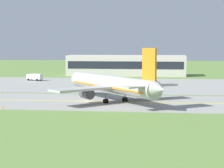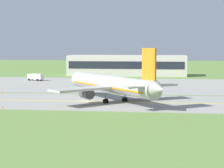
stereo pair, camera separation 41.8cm
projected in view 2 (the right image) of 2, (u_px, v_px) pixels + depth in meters
ground_plane at (87, 102)px, 100.08m from camera, size 500.00×500.00×0.00m
taxiway_strip at (87, 102)px, 100.08m from camera, size 240.00×28.00×0.10m
apron_pad at (141, 85)px, 140.24m from camera, size 140.00×52.00×0.10m
taxiway_centreline at (87, 101)px, 100.07m from camera, size 220.00×0.60×0.01m
airplane_lead at (112, 84)px, 99.32m from camera, size 29.35×33.25×12.70m
service_truck_baggage at (35, 77)px, 156.63m from camera, size 6.34×3.81×2.60m
terminal_building at (127, 65)px, 182.59m from camera, size 50.31×12.19×9.83m
traffic_cone_near_edge at (2, 107)px, 89.52m from camera, size 0.44×0.44×0.60m
traffic_cone_mid_edge at (2, 93)px, 115.46m from camera, size 0.44×0.44×0.60m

